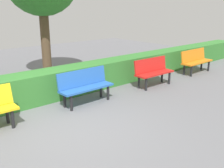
% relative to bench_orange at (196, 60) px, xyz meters
% --- Properties ---
extents(ground_plane, '(22.40, 22.40, 0.00)m').
position_rel_bench_orange_xyz_m(ground_plane, '(6.19, 0.90, -0.48)').
color(ground_plane, slate).
extents(bench_orange, '(1.52, 0.48, 0.86)m').
position_rel_bench_orange_xyz_m(bench_orange, '(0.00, 0.00, 0.00)').
color(bench_orange, orange).
rests_on(bench_orange, ground_plane).
extents(bench_red, '(1.39, 0.48, 0.86)m').
position_rel_bench_orange_xyz_m(bench_red, '(2.48, 0.06, -0.00)').
color(bench_red, red).
rests_on(bench_red, ground_plane).
extents(bench_blue, '(1.47, 0.47, 0.86)m').
position_rel_bench_orange_xyz_m(bench_blue, '(4.97, -0.08, -0.00)').
color(bench_blue, blue).
rests_on(bench_blue, ground_plane).
extents(hedge_row, '(18.40, 0.75, 0.78)m').
position_rel_bench_orange_xyz_m(hedge_row, '(5.05, -0.97, -0.09)').
color(hedge_row, '#387F33').
rests_on(hedge_row, ground_plane).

